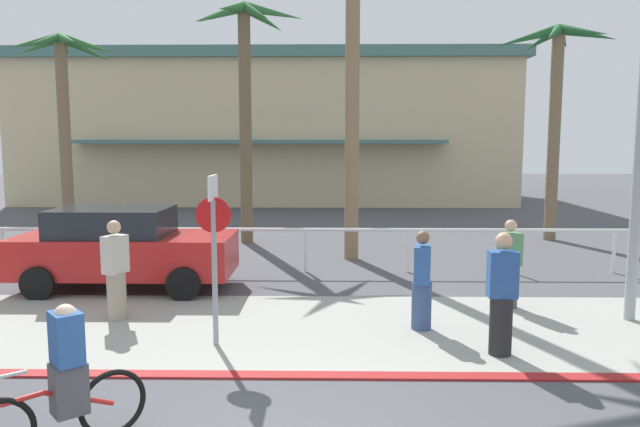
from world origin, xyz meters
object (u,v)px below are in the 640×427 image
at_px(pedestrian_0, 422,285).
at_px(pedestrian_2, 509,268).
at_px(palm_tree_2, 63,84).
at_px(pedestrian_1, 116,274).
at_px(stop_sign_bike_lane, 214,235).
at_px(cyclist_red_0, 64,381).
at_px(palm_tree_3, 244,63).
at_px(car_red_1, 123,247).
at_px(pedestrian_3, 502,299).
at_px(palm_tree_5, 557,81).

bearing_deg(pedestrian_0, pedestrian_2, 36.30).
relative_size(palm_tree_2, pedestrian_1, 3.67).
relative_size(palm_tree_2, pedestrian_0, 3.89).
distance_m(stop_sign_bike_lane, cyclist_red_0, 3.33).
bearing_deg(stop_sign_bike_lane, pedestrian_1, 147.09).
bearing_deg(cyclist_red_0, pedestrian_0, 43.13).
bearing_deg(palm_tree_2, cyclist_red_0, -66.79).
height_order(palm_tree_3, car_red_1, palm_tree_3).
distance_m(palm_tree_2, pedestrian_3, 15.51).
xyz_separation_m(stop_sign_bike_lane, palm_tree_3, (-0.81, 9.25, 3.63)).
bearing_deg(palm_tree_3, palm_tree_5, 3.60).
relative_size(pedestrian_1, pedestrian_2, 1.06).
height_order(cyclist_red_0, pedestrian_2, pedestrian_2).
relative_size(cyclist_red_0, pedestrian_1, 0.87).
distance_m(palm_tree_2, pedestrian_2, 14.63).
relative_size(car_red_1, pedestrian_1, 2.55).
height_order(cyclist_red_0, pedestrian_0, pedestrian_0).
height_order(palm_tree_3, palm_tree_5, palm_tree_3).
xyz_separation_m(palm_tree_5, pedestrian_2, (-3.52, -7.71, -4.06)).
relative_size(palm_tree_2, cyclist_red_0, 4.23).
height_order(stop_sign_bike_lane, pedestrian_1, stop_sign_bike_lane).
bearing_deg(palm_tree_5, palm_tree_2, 178.82).
height_order(palm_tree_3, pedestrian_2, palm_tree_3).
distance_m(pedestrian_0, pedestrian_1, 5.13).
distance_m(stop_sign_bike_lane, pedestrian_1, 2.46).
xyz_separation_m(palm_tree_2, car_red_1, (4.02, -6.70, -3.92)).
bearing_deg(pedestrian_1, pedestrian_3, -14.68).
xyz_separation_m(car_red_1, cyclist_red_0, (1.64, -6.48, -0.18)).
relative_size(palm_tree_5, cyclist_red_0, 4.33).
bearing_deg(pedestrian_2, car_red_1, 170.11).
bearing_deg(palm_tree_3, pedestrian_0, -64.61).
bearing_deg(pedestrian_0, car_red_1, 155.45).
relative_size(palm_tree_5, car_red_1, 1.48).
bearing_deg(palm_tree_3, pedestrian_1, -97.91).
bearing_deg(palm_tree_2, pedestrian_3, -44.37).
bearing_deg(pedestrian_0, stop_sign_bike_lane, -165.63).
height_order(pedestrian_0, pedestrian_3, pedestrian_3).
relative_size(palm_tree_2, palm_tree_5, 0.98).
bearing_deg(cyclist_red_0, pedestrian_3, 28.01).
bearing_deg(stop_sign_bike_lane, car_red_1, 126.66).
distance_m(stop_sign_bike_lane, pedestrian_0, 3.42).
relative_size(cyclist_red_0, pedestrian_0, 0.92).
distance_m(cyclist_red_0, pedestrian_0, 5.64).
height_order(stop_sign_bike_lane, pedestrian_2, stop_sign_bike_lane).
bearing_deg(palm_tree_3, palm_tree_2, 171.16).
xyz_separation_m(palm_tree_3, palm_tree_5, (9.31, 0.59, -0.50)).
height_order(palm_tree_5, cyclist_red_0, palm_tree_5).
relative_size(car_red_1, cyclist_red_0, 2.93).
distance_m(palm_tree_2, pedestrian_1, 10.81).
bearing_deg(cyclist_red_0, pedestrian_1, 103.13).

